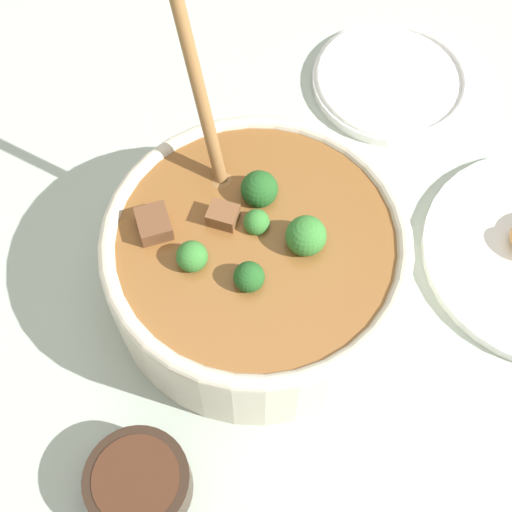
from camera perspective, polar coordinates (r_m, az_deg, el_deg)
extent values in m
plane|color=#ADBCAD|center=(0.73, 0.00, -2.55)|extent=(4.00, 4.00, 0.00)
cylinder|color=beige|center=(0.68, 0.00, -0.77)|extent=(0.28, 0.28, 0.10)
torus|color=beige|center=(0.64, 0.00, 1.24)|extent=(0.28, 0.28, 0.02)
cylinder|color=brown|center=(0.67, 0.00, -0.14)|extent=(0.26, 0.26, 0.07)
sphere|color=#387F33|center=(0.64, 0.04, 2.72)|extent=(0.02, 0.02, 0.02)
cylinder|color=#6B9956|center=(0.66, 0.04, 1.92)|extent=(0.01, 0.01, 0.01)
sphere|color=#387F33|center=(0.62, -5.15, -0.04)|extent=(0.03, 0.03, 0.03)
cylinder|color=#6B9956|center=(0.64, -5.00, -0.91)|extent=(0.01, 0.01, 0.01)
sphere|color=#387F33|center=(0.63, 4.02, 1.62)|extent=(0.04, 0.04, 0.04)
cylinder|color=#6B9956|center=(0.65, 3.88, 0.44)|extent=(0.01, 0.01, 0.02)
sphere|color=#235B23|center=(0.61, -0.56, -1.68)|extent=(0.03, 0.03, 0.03)
cylinder|color=#6B9956|center=(0.63, -0.55, -2.50)|extent=(0.01, 0.01, 0.01)
sphere|color=#235B23|center=(0.66, 0.27, 5.38)|extent=(0.03, 0.03, 0.03)
cylinder|color=#6B9956|center=(0.68, 0.26, 4.18)|extent=(0.01, 0.01, 0.02)
cube|color=brown|center=(0.65, -2.66, 3.17)|extent=(0.03, 0.03, 0.02)
cube|color=brown|center=(0.65, -8.14, 2.38)|extent=(0.04, 0.04, 0.03)
ellipsoid|color=olive|center=(0.68, -2.71, 5.80)|extent=(0.04, 0.03, 0.01)
cylinder|color=olive|center=(0.63, -4.40, 12.43)|extent=(0.03, 0.08, 0.17)
cylinder|color=black|center=(0.65, -9.33, -17.52)|extent=(0.09, 0.09, 0.04)
cylinder|color=#472819|center=(0.63, -9.53, -17.26)|extent=(0.07, 0.07, 0.01)
cylinder|color=white|center=(0.89, 10.76, 13.54)|extent=(0.19, 0.19, 0.01)
torus|color=white|center=(0.89, 10.83, 13.80)|extent=(0.18, 0.18, 0.01)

